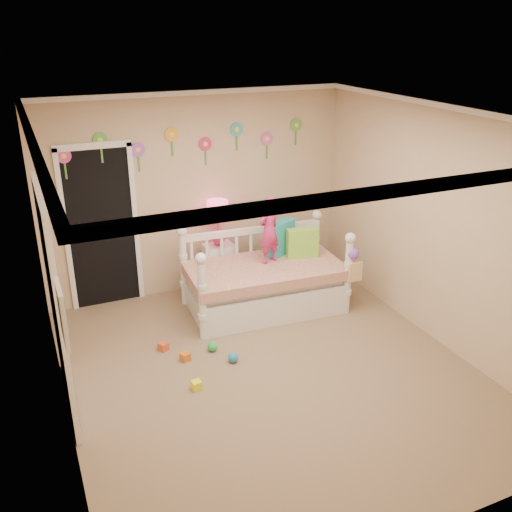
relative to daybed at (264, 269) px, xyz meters
name	(u,v)px	position (x,y,z in m)	size (l,w,h in m)	color
floor	(270,371)	(-0.52, -1.31, -0.53)	(4.00, 4.50, 0.01)	#7F684C
ceiling	(273,117)	(-0.52, -1.31, 2.07)	(4.00, 4.50, 0.01)	white
back_wall	(198,194)	(-0.52, 0.94, 0.77)	(4.00, 0.01, 2.60)	tan
left_wall	(51,294)	(-2.52, -1.31, 0.77)	(0.01, 4.50, 2.60)	tan
right_wall	(439,227)	(1.48, -1.31, 0.77)	(0.01, 4.50, 2.60)	tan
crown_molding	(273,120)	(-0.52, -1.31, 2.04)	(4.00, 4.50, 0.06)	white
daybed	(264,269)	(0.00, 0.00, 0.00)	(1.94, 1.04, 1.05)	white
pillow_turquoise	(280,238)	(0.33, 0.26, 0.28)	(0.43, 0.15, 0.43)	teal
pillow_lime	(302,243)	(0.55, 0.05, 0.25)	(0.39, 0.14, 0.37)	#88CE3F
child	(269,230)	(0.09, 0.07, 0.48)	(0.31, 0.20, 0.84)	#CB2E6F
nightstand	(219,267)	(-0.34, 0.72, -0.20)	(0.38, 0.29, 0.64)	white
table_lamp	(218,216)	(-0.34, 0.72, 0.52)	(0.28, 0.28, 0.61)	#DE1D5C
closet_doorway	(101,227)	(-1.77, 0.93, 0.51)	(0.90, 0.04, 2.07)	black
flower_decals	(189,145)	(-0.61, 0.93, 1.41)	(3.40, 0.02, 0.50)	#B2668C
mirror_closet	(56,304)	(-2.48, -1.01, 0.52)	(0.07, 1.30, 2.10)	white
wall_picture	(62,315)	(-2.49, -2.21, 1.02)	(0.05, 0.34, 0.42)	white
hanging_bag	(353,265)	(0.92, -0.55, 0.11)	(0.20, 0.16, 0.36)	beige
toy_scatter	(198,358)	(-1.17, -0.86, -0.47)	(0.80, 1.30, 0.11)	#996666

